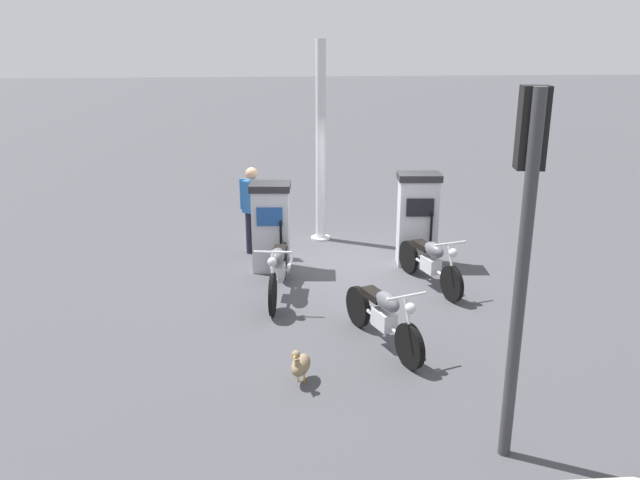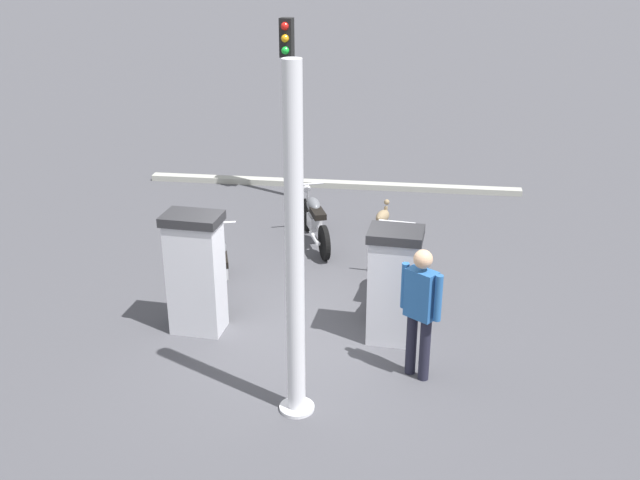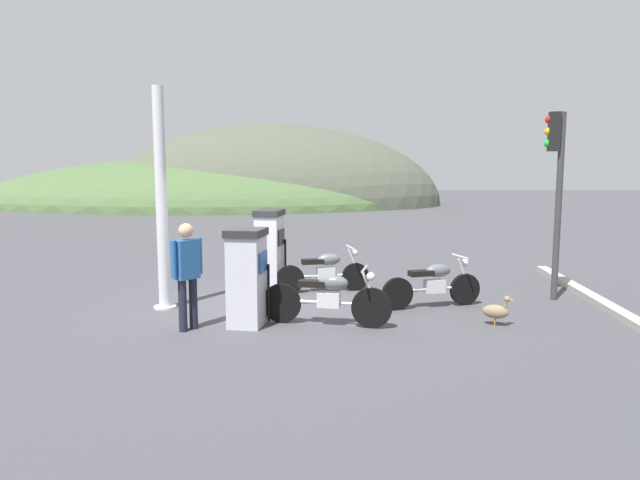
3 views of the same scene
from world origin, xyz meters
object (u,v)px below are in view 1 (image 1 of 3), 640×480
object	(u,v)px
attendant_person	(253,205)
roadside_traffic_light	(526,214)
wandering_duck	(301,364)
motorcycle_extra	(384,316)
fuel_pump_far	(417,219)
motorcycle_near_pump	(278,268)
canopy_support_pole	(321,147)
motorcycle_far_pump	(431,261)
fuel_pump_near	(271,226)

from	to	relation	value
attendant_person	roadside_traffic_light	bearing A→B (deg)	20.72
wandering_duck	motorcycle_extra	bearing A→B (deg)	125.47
motorcycle_extra	roadside_traffic_light	distance (m)	3.17
fuel_pump_far	motorcycle_near_pump	xyz separation A→B (m)	(1.29, -2.56, -0.37)
motorcycle_near_pump	wandering_duck	distance (m)	2.71
motorcycle_extra	roadside_traffic_light	xyz separation A→B (m)	(2.34, 0.74, 2.00)
roadside_traffic_light	canopy_support_pole	distance (m)	7.29
motorcycle_extra	attendant_person	distance (m)	4.40
motorcycle_near_pump	wandering_duck	xyz separation A→B (m)	(2.70, 0.13, -0.24)
fuel_pump_far	roadside_traffic_light	distance (m)	5.74
fuel_pump_far	roadside_traffic_light	bearing A→B (deg)	-5.37
motorcycle_extra	canopy_support_pole	world-z (taller)	canopy_support_pole
motorcycle_near_pump	motorcycle_extra	world-z (taller)	motorcycle_near_pump
fuel_pump_far	wandering_duck	xyz separation A→B (m)	(3.99, -2.42, -0.61)
motorcycle_extra	canopy_support_pole	size ratio (longest dim) A/B	0.47
motorcycle_far_pump	wandering_duck	size ratio (longest dim) A/B	3.79
motorcycle_extra	attendant_person	world-z (taller)	attendant_person
fuel_pump_far	attendant_person	size ratio (longest dim) A/B	1.00
motorcycle_near_pump	attendant_person	xyz separation A→B (m)	(-2.16, -0.37, 0.48)
fuel_pump_far	wandering_duck	distance (m)	4.71
motorcycle_far_pump	canopy_support_pole	distance (m)	3.52
motorcycle_far_pump	attendant_person	xyz separation A→B (m)	(-2.01, -2.87, 0.52)
motorcycle_far_pump	roadside_traffic_light	world-z (taller)	roadside_traffic_light
fuel_pump_far	motorcycle_near_pump	distance (m)	2.89
motorcycle_near_pump	attendant_person	size ratio (longest dim) A/B	1.26
fuel_pump_near	fuel_pump_far	distance (m)	2.62
attendant_person	roadside_traffic_light	size ratio (longest dim) A/B	0.47
fuel_pump_near	motorcycle_extra	xyz separation A→B (m)	(3.15, 1.36, -0.36)
attendant_person	roadside_traffic_light	distance (m)	6.97
wandering_duck	canopy_support_pole	size ratio (longest dim) A/B	0.13
motorcycle_far_pump	fuel_pump_near	bearing A→B (deg)	-113.84
canopy_support_pole	attendant_person	bearing A→B (deg)	-58.95
wandering_duck	roadside_traffic_light	world-z (taller)	roadside_traffic_light
fuel_pump_near	canopy_support_pole	xyz separation A→B (m)	(-1.70, 1.06, 1.10)
fuel_pump_far	motorcycle_near_pump	bearing A→B (deg)	-63.27
motorcycle_near_pump	attendant_person	world-z (taller)	attendant_person
fuel_pump_near	wandering_duck	xyz separation A→B (m)	(3.99, 0.19, -0.55)
motorcycle_far_pump	canopy_support_pole	size ratio (longest dim) A/B	0.48
motorcycle_far_pump	motorcycle_extra	size ratio (longest dim) A/B	1.02
fuel_pump_near	roadside_traffic_light	size ratio (longest dim) A/B	0.44
motorcycle_extra	fuel_pump_far	bearing A→B (deg)	158.28
wandering_duck	motorcycle_far_pump	bearing A→B (deg)	140.31
canopy_support_pole	motorcycle_far_pump	bearing A→B (deg)	27.88
wandering_duck	fuel_pump_far	bearing A→B (deg)	148.70
fuel_pump_near	motorcycle_near_pump	bearing A→B (deg)	2.64
canopy_support_pole	motorcycle_near_pump	bearing A→B (deg)	-18.56
motorcycle_far_pump	attendant_person	size ratio (longest dim) A/B	1.13
motorcycle_extra	attendant_person	xyz separation A→B (m)	(-4.03, -1.67, 0.53)
fuel_pump_near	motorcycle_far_pump	world-z (taller)	fuel_pump_near
fuel_pump_near	roadside_traffic_light	world-z (taller)	roadside_traffic_light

